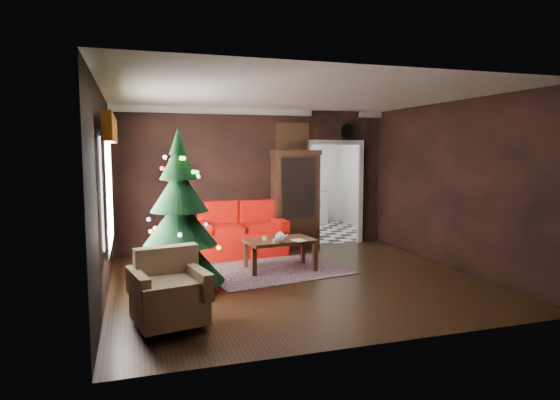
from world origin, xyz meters
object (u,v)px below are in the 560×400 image
object	(u,v)px
loveseat	(242,229)
teapot	(280,237)
wall_clock	(347,131)
curio_cabinet	(295,202)
coffee_table	(280,254)
kitchen_table	(301,219)
armchair	(168,286)
christmas_tree	(180,217)
floor_lamp	(174,214)

from	to	relation	value
loveseat	teapot	world-z (taller)	loveseat
wall_clock	curio_cabinet	bearing A→B (deg)	-171.47
coffee_table	wall_clock	world-z (taller)	wall_clock
loveseat	kitchen_table	distance (m)	2.45
armchair	kitchen_table	bearing A→B (deg)	43.73
armchair	wall_clock	xyz separation A→B (m)	(3.97, 3.78, 1.92)
loveseat	teapot	size ratio (longest dim) A/B	8.91
christmas_tree	teapot	size ratio (longest dim) A/B	12.34
floor_lamp	teapot	size ratio (longest dim) A/B	8.49
armchair	coffee_table	size ratio (longest dim) A/B	0.71
wall_clock	christmas_tree	bearing A→B (deg)	-146.84
curio_cabinet	coffee_table	size ratio (longest dim) A/B	1.70
coffee_table	teapot	world-z (taller)	teapot
curio_cabinet	kitchen_table	xyz separation A→B (m)	(0.65, 1.43, -0.57)
armchair	teapot	size ratio (longest dim) A/B	4.17
armchair	coffee_table	world-z (taller)	armchair
teapot	curio_cabinet	bearing A→B (deg)	63.94
christmas_tree	coffee_table	size ratio (longest dim) A/B	2.10
loveseat	armchair	xyz separation A→B (m)	(-1.62, -3.38, -0.04)
christmas_tree	coffee_table	distance (m)	1.98
christmas_tree	coffee_table	world-z (taller)	christmas_tree
curio_cabinet	wall_clock	size ratio (longest dim) A/B	5.94
kitchen_table	curio_cabinet	bearing A→B (deg)	-114.44
wall_clock	kitchen_table	distance (m)	2.43
floor_lamp	coffee_table	size ratio (longest dim) A/B	1.45
loveseat	wall_clock	world-z (taller)	wall_clock
teapot	kitchen_table	world-z (taller)	kitchen_table
armchair	wall_clock	distance (m)	5.81
coffee_table	teapot	distance (m)	0.44
armchair	floor_lamp	bearing A→B (deg)	71.92
curio_cabinet	coffee_table	world-z (taller)	curio_cabinet
coffee_table	christmas_tree	bearing A→B (deg)	-157.99
armchair	kitchen_table	size ratio (longest dim) A/B	1.06
curio_cabinet	armchair	distance (m)	4.57
christmas_tree	armchair	size ratio (longest dim) A/B	2.96
christmas_tree	teapot	distance (m)	1.72
loveseat	floor_lamp	bearing A→B (deg)	177.01
loveseat	armchair	size ratio (longest dim) A/B	2.14
curio_cabinet	armchair	size ratio (longest dim) A/B	2.39
floor_lamp	armchair	world-z (taller)	floor_lamp
coffee_table	wall_clock	xyz separation A→B (m)	(2.01, 1.73, 2.12)
floor_lamp	teapot	world-z (taller)	floor_lamp
wall_clock	coffee_table	bearing A→B (deg)	-139.22
kitchen_table	christmas_tree	bearing A→B (deg)	-130.65
floor_lamp	armchair	size ratio (longest dim) A/B	2.03
teapot	kitchen_table	xyz separation A→B (m)	(1.54, 3.25, -0.23)
curio_cabinet	floor_lamp	xyz separation A→B (m)	(-2.40, -0.15, -0.12)
floor_lamp	kitchen_table	size ratio (longest dim) A/B	2.16
christmas_tree	wall_clock	distance (m)	4.61
kitchen_table	loveseat	bearing A→B (deg)	-137.49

